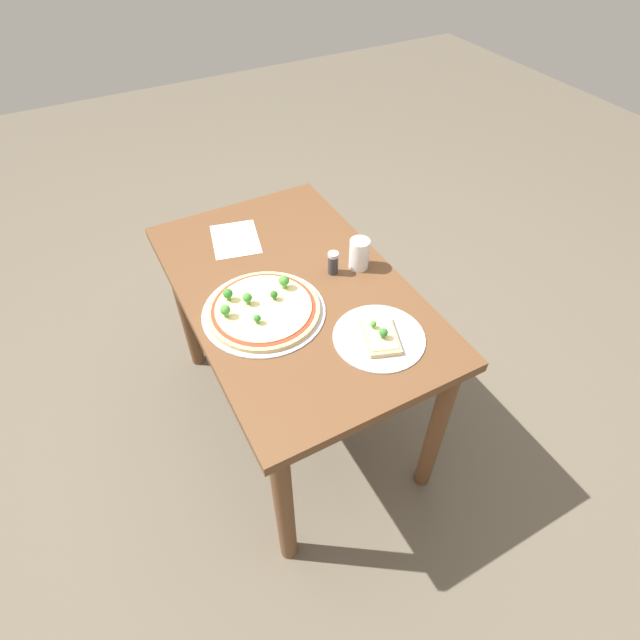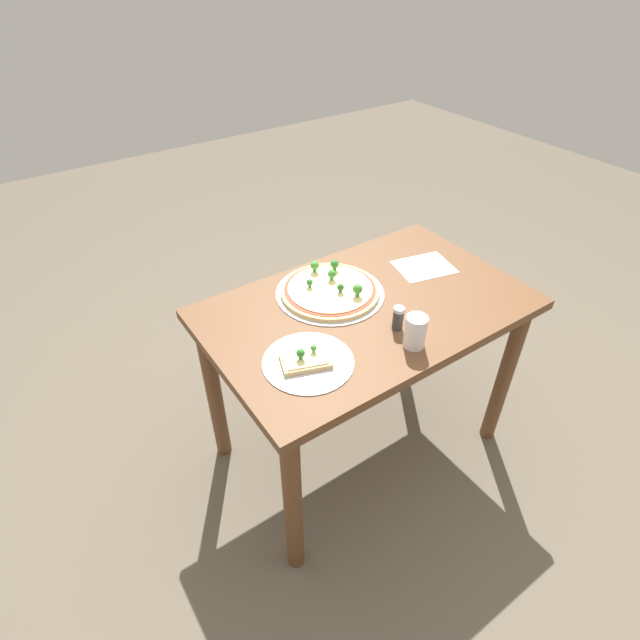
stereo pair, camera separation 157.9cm
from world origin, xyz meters
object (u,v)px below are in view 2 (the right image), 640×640
(pizza_tray_whole, at_px, (330,290))
(drinking_cup, at_px, (415,332))
(pizza_tray_slice, at_px, (307,361))
(dining_table, at_px, (366,331))
(condiment_shaker, at_px, (398,318))

(pizza_tray_whole, xyz_separation_m, drinking_cup, (0.05, -0.38, 0.04))
(pizza_tray_slice, bearing_deg, dining_table, 20.76)
(pizza_tray_slice, bearing_deg, condiment_shaker, -4.54)
(drinking_cup, height_order, condiment_shaker, drinking_cup)
(pizza_tray_slice, bearing_deg, pizza_tray_whole, 44.01)
(condiment_shaker, bearing_deg, pizza_tray_slice, 175.46)
(drinking_cup, bearing_deg, pizza_tray_slice, 159.47)
(pizza_tray_slice, xyz_separation_m, drinking_cup, (0.32, -0.12, 0.05))
(condiment_shaker, bearing_deg, pizza_tray_whole, 102.96)
(drinking_cup, bearing_deg, condiment_shaker, 80.56)
(pizza_tray_whole, bearing_deg, drinking_cup, -82.43)
(condiment_shaker, bearing_deg, drinking_cup, -99.44)
(pizza_tray_whole, height_order, pizza_tray_slice, pizza_tray_whole)
(pizza_tray_whole, relative_size, condiment_shaker, 4.72)
(dining_table, distance_m, pizza_tray_whole, 0.20)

